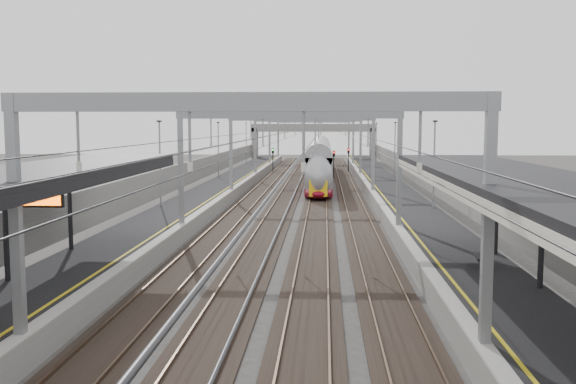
# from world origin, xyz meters

# --- Properties ---
(platform_left) EXTENTS (4.00, 120.00, 1.00)m
(platform_left) POSITION_xyz_m (-8.00, 45.00, 0.50)
(platform_left) COLOR black
(platform_left) RESTS_ON ground
(platform_right) EXTENTS (4.00, 120.00, 1.00)m
(platform_right) POSITION_xyz_m (8.00, 45.00, 0.50)
(platform_right) COLOR black
(platform_right) RESTS_ON ground
(tracks) EXTENTS (11.40, 140.00, 0.20)m
(tracks) POSITION_xyz_m (0.00, 45.00, 0.05)
(tracks) COLOR black
(tracks) RESTS_ON ground
(overhead_line) EXTENTS (13.00, 140.00, 6.60)m
(overhead_line) POSITION_xyz_m (0.00, 51.62, 6.14)
(overhead_line) COLOR gray
(overhead_line) RESTS_ON platform_left
(canopy_right) EXTENTS (4.40, 30.00, 4.24)m
(canopy_right) POSITION_xyz_m (8.03, 2.99, 5.09)
(canopy_right) COLOR black
(canopy_right) RESTS_ON platform_right
(overbridge) EXTENTS (22.00, 2.20, 6.90)m
(overbridge) POSITION_xyz_m (0.00, 100.00, 5.31)
(overbridge) COLOR slate
(overbridge) RESTS_ON ground
(wall_left) EXTENTS (0.30, 120.00, 3.20)m
(wall_left) POSITION_xyz_m (-11.20, 45.00, 1.60)
(wall_left) COLOR slate
(wall_left) RESTS_ON ground
(wall_right) EXTENTS (0.30, 120.00, 3.20)m
(wall_right) POSITION_xyz_m (11.20, 45.00, 1.60)
(wall_right) COLOR slate
(wall_right) RESTS_ON ground
(train) EXTENTS (2.55, 46.38, 4.03)m
(train) POSITION_xyz_m (1.50, 62.28, 1.99)
(train) COLOR maroon
(train) RESTS_ON ground
(bench) EXTENTS (0.66, 1.65, 0.83)m
(bench) POSITION_xyz_m (8.54, 11.48, 1.50)
(bench) COLOR black
(bench) RESTS_ON platform_right
(signal_green) EXTENTS (0.32, 0.32, 3.48)m
(signal_green) POSITION_xyz_m (-5.20, 74.66, 2.42)
(signal_green) COLOR black
(signal_green) RESTS_ON ground
(signal_red_near) EXTENTS (0.32, 0.32, 3.48)m
(signal_red_near) POSITION_xyz_m (3.20, 66.78, 2.42)
(signal_red_near) COLOR black
(signal_red_near) RESTS_ON ground
(signal_red_far) EXTENTS (0.32, 0.32, 3.48)m
(signal_red_far) POSITION_xyz_m (5.40, 76.31, 2.42)
(signal_red_far) COLOR black
(signal_red_far) RESTS_ON ground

